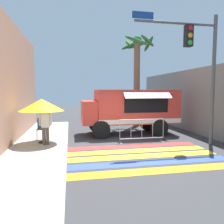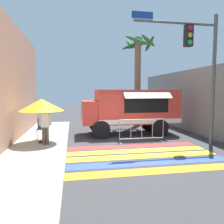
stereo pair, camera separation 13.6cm
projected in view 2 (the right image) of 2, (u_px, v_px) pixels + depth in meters
The scene contains 11 objects.
ground_plane at pixel (128, 150), 9.03m from camera, with size 60.00×60.00×0.00m, color #38383A.
sidewalk_left at pixel (7, 154), 8.19m from camera, with size 4.40×16.00×0.14m.
concrete_wall_right at pixel (196, 101), 12.65m from camera, with size 0.20×16.00×3.73m.
crosswalk_painted at pixel (134, 157), 8.07m from camera, with size 6.40×3.60×0.01m.
food_truck at pixel (129, 108), 12.25m from camera, with size 5.28×2.53×2.50m.
traffic_signal_pole at pixel (199, 58), 9.44m from camera, with size 3.86×0.29×5.72m.
patio_umbrella at pixel (42, 105), 9.56m from camera, with size 1.94×1.94×1.95m.
folding_chair at pixel (42, 127), 10.34m from camera, with size 0.41×0.41×1.00m.
vendor_person at pixel (45, 124), 9.28m from camera, with size 0.53×0.21×1.60m.
barricade_front at pixel (142, 131), 10.26m from camera, with size 2.16×0.44×1.12m.
palm_tree at pixel (138, 67), 14.81m from camera, with size 2.30×2.39×6.16m.
Camera 2 is at (-2.21, -8.59, 2.40)m, focal length 35.00 mm.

